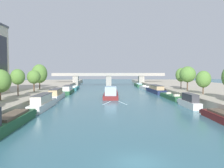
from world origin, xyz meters
TOP-DOWN VIEW (x-y plane):
  - ground_plane at (0.00, 0.00)m, footprint 400.00×400.00m
  - quay_left at (-35.21, 55.00)m, footprint 36.00×170.00m
  - quay_right at (35.21, 55.00)m, footprint 36.00×170.00m
  - barge_midriver at (-0.54, 49.54)m, footprint 5.07×24.54m
  - wake_behind_barge at (-0.14, 34.90)m, footprint 5.59×6.01m
  - moored_boat_left_end at (-15.17, 10.86)m, footprint 2.70×16.47m
  - moored_boat_left_lone at (-14.83, 27.40)m, footprint 2.56×14.21m
  - moored_boat_left_gap_after at (-15.35, 42.87)m, footprint 2.94×14.35m
  - moored_boat_left_far at (-14.74, 58.64)m, footprint 2.90×13.77m
  - moored_boat_left_near at (-14.65, 76.26)m, footprint 3.11×15.45m
  - moored_boat_right_far at (14.96, 28.11)m, footprint 1.94×10.11m
  - moored_boat_right_near at (15.59, 42.29)m, footprint 2.88×14.11m
  - moored_boat_right_downstream at (15.31, 59.54)m, footprint 3.65×16.98m
  - moored_boat_right_upstream at (15.00, 76.20)m, footprint 3.23×14.69m
  - moored_boat_right_gap_after at (14.92, 94.06)m, footprint 3.64×15.78m
  - tree_left_second at (-22.66, 26.38)m, footprint 4.19×4.19m
  - tree_left_far at (-22.33, 34.56)m, footprint 3.21×3.21m
  - tree_left_third at (-22.09, 45.75)m, footprint 3.66×3.66m
  - tree_left_midway at (-22.67, 53.47)m, footprint 4.73×4.73m
  - tree_right_far at (21.60, 36.45)m, footprint 3.61×3.61m
  - tree_right_by_lamp at (21.59, 46.77)m, footprint 4.59×4.59m
  - tree_right_nearest at (22.53, 54.87)m, footprint 3.59×3.59m
  - bridge_far at (0.00, 100.70)m, footprint 58.41×4.40m

SIDE VIEW (x-z plane):
  - ground_plane at x=0.00m, z-range 0.00..0.00m
  - wake_behind_barge at x=-0.14m, z-range 0.00..0.03m
  - moored_boat_left_near at x=-14.65m, z-range -0.53..1.58m
  - moored_boat_right_upstream at x=15.00m, z-range -0.52..1.65m
  - moored_boat_right_gap_after at x=14.92m, z-range -0.53..1.71m
  - moored_boat_right_near at x=15.59m, z-range -0.52..1.71m
  - quay_left at x=-35.21m, z-range 0.00..1.82m
  - quay_right at x=35.21m, z-range 0.00..1.82m
  - barge_midriver at x=-0.54m, z-range -0.70..2.59m
  - moored_boat_left_end at x=-15.17m, z-range -0.70..2.77m
  - moored_boat_left_far at x=-14.74m, z-range -0.22..2.48m
  - moored_boat_right_downstream at x=15.31m, z-range -0.22..2.51m
  - moored_boat_left_gap_after at x=-15.35m, z-range -0.23..2.61m
  - moored_boat_right_far at x=14.96m, z-range -0.24..2.62m
  - moored_boat_left_lone at x=-14.83m, z-range -0.24..2.69m
  - bridge_far at x=0.00m, z-range 0.87..7.45m
  - tree_right_far at x=21.60m, z-range 2.63..8.38m
  - tree_left_second at x=-22.66m, z-range 2.56..8.55m
  - tree_left_third at x=-22.09m, z-range 2.88..8.83m
  - tree_left_far at x=-22.33m, z-range 3.07..9.21m
  - tree_right_nearest at x=22.53m, z-range 2.93..9.63m
  - tree_right_by_lamp at x=21.59m, z-range 3.03..10.07m
  - tree_left_midway at x=-22.67m, z-range 2.79..10.61m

